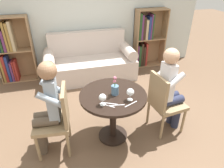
{
  "coord_description": "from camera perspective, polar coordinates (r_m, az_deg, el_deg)",
  "views": [
    {
      "loc": [
        -0.55,
        -1.99,
        2.08
      ],
      "look_at": [
        0.0,
        0.05,
        0.83
      ],
      "focal_mm": 32.0,
      "sensor_mm": 36.0,
      "label": 1
    }
  ],
  "objects": [
    {
      "name": "person_right",
      "position": [
        2.78,
        16.38,
        -1.44
      ],
      "size": [
        0.44,
        0.37,
        1.25
      ],
      "rotation": [
        0.0,
        0.0,
        1.7
      ],
      "color": "#282D47",
      "rests_on": "ground_plane"
    },
    {
      "name": "fork_right_setting",
      "position": [
        2.32,
        5.45,
        -5.7
      ],
      "size": [
        0.18,
        0.08,
        0.0
      ],
      "color": "silver",
      "rests_on": "round_table"
    },
    {
      "name": "bookshelf_right",
      "position": [
        4.75,
        9.58,
        12.67
      ],
      "size": [
        0.7,
        0.28,
        1.3
      ],
      "color": "#93704C",
      "rests_on": "ground_plane"
    },
    {
      "name": "flower_vase",
      "position": [
        2.44,
        0.85,
        -1.36
      ],
      "size": [
        0.09,
        0.09,
        0.26
      ],
      "color": "slate",
      "rests_on": "round_table"
    },
    {
      "name": "knife_left_setting",
      "position": [
        2.3,
        1.26,
        -6.06
      ],
      "size": [
        0.19,
        0.04,
        0.0
      ],
      "color": "silver",
      "rests_on": "round_table"
    },
    {
      "name": "knife_right_setting",
      "position": [
        2.29,
        -1.4,
        -6.1
      ],
      "size": [
        0.15,
        0.13,
        0.0
      ],
      "color": "silver",
      "rests_on": "round_table"
    },
    {
      "name": "person_left",
      "position": [
        2.46,
        -18.0,
        -6.35
      ],
      "size": [
        0.44,
        0.37,
        1.24
      ],
      "rotation": [
        0.0,
        0.0,
        -1.67
      ],
      "color": "brown",
      "rests_on": "ground_plane"
    },
    {
      "name": "chair_left",
      "position": [
        2.54,
        -15.42,
        -9.33
      ],
      "size": [
        0.46,
        0.46,
        0.9
      ],
      "rotation": [
        0.0,
        0.0,
        -1.67
      ],
      "color": "#937A56",
      "rests_on": "ground_plane"
    },
    {
      "name": "bookshelf_left",
      "position": [
        4.46,
        -27.08,
        8.47
      ],
      "size": [
        0.7,
        0.28,
        1.3
      ],
      "color": "#93704C",
      "rests_on": "ground_plane"
    },
    {
      "name": "round_table",
      "position": [
        2.57,
        0.29,
        -5.93
      ],
      "size": [
        0.85,
        0.85,
        0.71
      ],
      "color": "black",
      "rests_on": "ground_plane"
    },
    {
      "name": "fork_left_setting",
      "position": [
        2.32,
        -0.75,
        -5.55
      ],
      "size": [
        0.17,
        0.09,
        0.0
      ],
      "color": "silver",
      "rests_on": "round_table"
    },
    {
      "name": "ground_plane",
      "position": [
        2.93,
        0.26,
        -14.56
      ],
      "size": [
        16.0,
        16.0,
        0.0
      ],
      "primitive_type": "plane",
      "color": "brown"
    },
    {
      "name": "wine_glass_right",
      "position": [
        2.34,
        5.27,
        -2.41
      ],
      "size": [
        0.09,
        0.09,
        0.15
      ],
      "color": "white",
      "rests_on": "round_table"
    },
    {
      "name": "back_wall",
      "position": [
        4.37,
        -8.09,
        20.73
      ],
      "size": [
        5.2,
        0.05,
        2.7
      ],
      "color": "silver",
      "rests_on": "ground_plane"
    },
    {
      "name": "couch",
      "position": [
        4.27,
        -6.29,
        5.96
      ],
      "size": [
        1.84,
        0.8,
        0.92
      ],
      "color": "beige",
      "rests_on": "ground_plane"
    },
    {
      "name": "wine_glass_left",
      "position": [
        2.26,
        -2.71,
        -3.95
      ],
      "size": [
        0.09,
        0.09,
        0.14
      ],
      "color": "white",
      "rests_on": "round_table"
    },
    {
      "name": "chair_right",
      "position": [
        2.82,
        14.53,
        -4.75
      ],
      "size": [
        0.47,
        0.47,
        0.9
      ],
      "rotation": [
        0.0,
        0.0,
        1.7
      ],
      "color": "#937A56",
      "rests_on": "ground_plane"
    }
  ]
}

